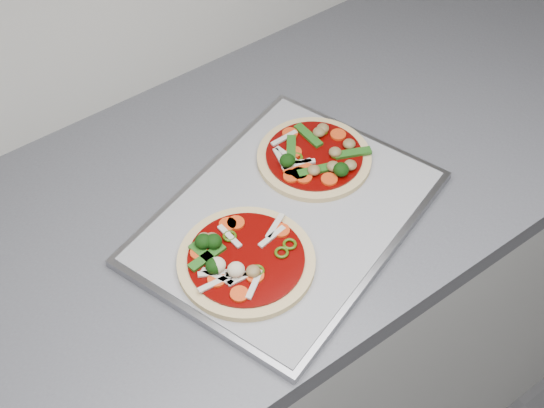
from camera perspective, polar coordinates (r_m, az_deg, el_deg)
base_cabinet at (r=1.79m, az=14.22°, el=-0.83°), size 3.60×0.60×0.86m
countertop at (r=1.49m, az=17.48°, el=10.43°), size 3.60×0.60×0.04m
baking_tray at (r=1.11m, az=1.13°, el=-1.03°), size 0.51×0.44×0.01m
parchment at (r=1.10m, az=1.14°, el=-0.76°), size 0.48×0.41×0.00m
pizza_left at (r=1.04m, az=-2.28°, el=-4.21°), size 0.20×0.20×0.03m
pizza_right at (r=1.17m, az=3.25°, el=3.54°), size 0.25×0.25×0.03m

